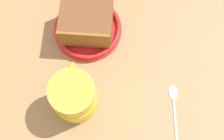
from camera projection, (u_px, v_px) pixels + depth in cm
name	position (u px, v px, depth cm)	size (l,w,h in cm)	color
ground_plane	(97.00, 58.00, 73.01)	(124.05, 124.05, 3.99)	#936D47
small_plate	(88.00, 29.00, 71.90)	(14.80, 14.80, 2.13)	red
cake_slice	(86.00, 23.00, 68.57)	(12.18, 13.29, 6.63)	brown
tea_mug	(74.00, 97.00, 63.03)	(11.37, 8.75, 10.10)	gold
teaspoon	(174.00, 100.00, 67.46)	(11.27, 4.80, 0.80)	silver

